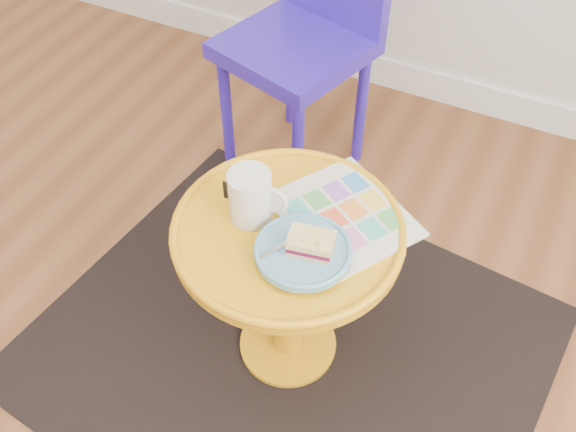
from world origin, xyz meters
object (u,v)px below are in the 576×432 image
at_px(side_table, 288,267).
at_px(mug, 251,195).
at_px(newspaper, 344,215).
at_px(chair, 310,22).
at_px(plate, 303,252).

distance_m(side_table, mug, 0.22).
bearing_deg(newspaper, chair, 152.58).
xyz_separation_m(newspaper, mug, (-0.18, -0.09, 0.06)).
relative_size(chair, mug, 6.58).
distance_m(side_table, plate, 0.18).
relative_size(chair, newspaper, 3.03).
height_order(side_table, plate, plate).
bearing_deg(chair, plate, -49.88).
distance_m(side_table, newspaper, 0.19).
height_order(mug, plate, mug).
distance_m(chair, plate, 0.90).
height_order(chair, plate, chair).
bearing_deg(plate, side_table, 137.21).
height_order(side_table, newspaper, newspaper).
distance_m(newspaper, mug, 0.21).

